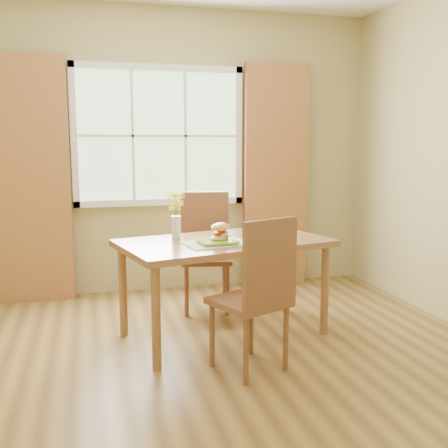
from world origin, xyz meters
TOP-DOWN VIEW (x-y plane):
  - room at (0.00, 0.00)m, footprint 4.24×3.84m
  - window at (0.00, 1.87)m, footprint 1.62×0.06m
  - curtain_left at (-1.15, 1.78)m, footprint 0.65×0.08m
  - curtain_right at (1.15, 1.78)m, footprint 0.65×0.08m
  - dining_table at (0.28, 0.50)m, footprint 1.65×1.16m
  - chair_near at (0.32, -0.19)m, footprint 0.54×0.54m
  - chair_far at (0.30, 1.21)m, footprint 0.49×0.49m
  - placemat at (0.19, 0.37)m, footprint 0.50×0.41m
  - plate at (0.20, 0.37)m, footprint 0.28×0.28m
  - croissant_sandwich at (0.22, 0.38)m, footprint 0.21×0.21m
  - water_glass at (0.55, 0.50)m, footprint 0.08×0.08m
  - flower_vase at (-0.05, 0.65)m, footprint 0.14×0.14m

SIDE VIEW (x-z plane):
  - chair_near at x=0.32m, z-range 0.05..1.04m
  - chair_far at x=0.30m, z-range 0.05..1.06m
  - dining_table at x=0.28m, z-range 0.29..1.02m
  - placemat at x=0.19m, z-range 0.73..0.73m
  - plate at x=0.20m, z-range 0.73..0.75m
  - water_glass at x=0.55m, z-range 0.72..0.84m
  - croissant_sandwich at x=0.22m, z-range 0.74..0.87m
  - flower_vase at x=-0.05m, z-range 0.76..1.11m
  - curtain_left at x=-1.15m, z-range 0.00..2.20m
  - curtain_right at x=1.15m, z-range 0.00..2.20m
  - room at x=0.00m, z-range -0.02..2.72m
  - window at x=0.00m, z-range 0.84..2.16m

